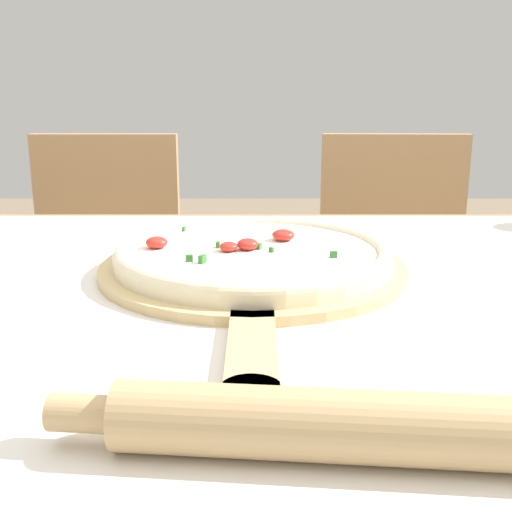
# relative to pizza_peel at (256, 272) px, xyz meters

# --- Properties ---
(dining_table) EXTENTS (1.39, 1.00, 0.77)m
(dining_table) POSITION_rel_pizza_peel_xyz_m (-0.01, -0.08, -0.11)
(dining_table) COLOR #A87F51
(dining_table) RESTS_ON ground_plane
(towel_cloth) EXTENTS (1.31, 0.92, 0.00)m
(towel_cloth) POSITION_rel_pizza_peel_xyz_m (-0.01, -0.08, -0.01)
(towel_cloth) COLOR silver
(towel_cloth) RESTS_ON dining_table
(pizza_peel) EXTENTS (0.40, 0.57, 0.01)m
(pizza_peel) POSITION_rel_pizza_peel_xyz_m (0.00, 0.00, 0.00)
(pizza_peel) COLOR tan
(pizza_peel) RESTS_ON towel_cloth
(pizza) EXTENTS (0.36, 0.36, 0.03)m
(pizza) POSITION_rel_pizza_peel_xyz_m (-0.00, 0.02, 0.02)
(pizza) COLOR beige
(pizza) RESTS_ON pizza_peel
(rolling_pin) EXTENTS (0.43, 0.08, 0.05)m
(rolling_pin) POSITION_rel_pizza_peel_xyz_m (0.08, -0.41, 0.02)
(rolling_pin) COLOR tan
(rolling_pin) RESTS_ON towel_cloth
(chair_left) EXTENTS (0.40, 0.40, 0.88)m
(chair_left) POSITION_rel_pizza_peel_xyz_m (-0.39, 0.81, -0.27)
(chair_left) COLOR tan
(chair_left) RESTS_ON ground_plane
(chair_right) EXTENTS (0.42, 0.42, 0.88)m
(chair_right) POSITION_rel_pizza_peel_xyz_m (0.36, 0.81, -0.27)
(chair_right) COLOR tan
(chair_right) RESTS_ON ground_plane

